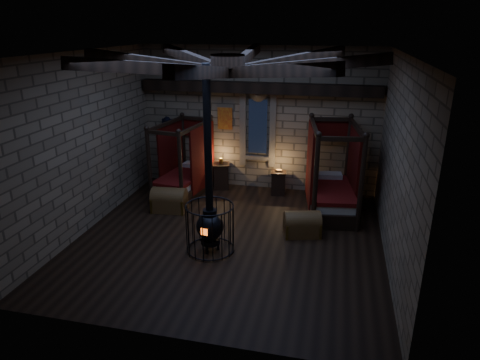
% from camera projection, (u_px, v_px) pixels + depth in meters
% --- Properties ---
extents(room, '(7.02, 7.02, 4.29)m').
position_uv_depth(room, '(229.00, 75.00, 8.87)').
color(room, black).
rests_on(room, ground).
extents(bed_left, '(1.37, 2.17, 2.13)m').
position_uv_depth(bed_left, '(184.00, 177.00, 12.57)').
color(bed_left, black).
rests_on(bed_left, ground).
extents(bed_right, '(1.49, 2.39, 2.35)m').
position_uv_depth(bed_right, '(331.00, 191.00, 11.37)').
color(bed_right, black).
rests_on(bed_right, ground).
extents(trunk_left, '(0.95, 0.65, 0.66)m').
position_uv_depth(trunk_left, '(169.00, 200.00, 11.47)').
color(trunk_left, brown).
rests_on(trunk_left, ground).
extents(trunk_right, '(0.95, 0.74, 0.62)m').
position_uv_depth(trunk_right, '(302.00, 224.00, 10.14)').
color(trunk_right, brown).
rests_on(trunk_right, ground).
extents(nightstand_left, '(0.59, 0.58, 0.96)m').
position_uv_depth(nightstand_left, '(221.00, 176.00, 13.02)').
color(nightstand_left, black).
rests_on(nightstand_left, ground).
extents(nightstand_right, '(0.47, 0.45, 0.76)m').
position_uv_depth(nightstand_right, '(278.00, 183.00, 12.57)').
color(nightstand_right, black).
rests_on(nightstand_right, ground).
extents(stove, '(1.06, 1.06, 4.05)m').
position_uv_depth(stove, '(210.00, 224.00, 9.32)').
color(stove, black).
rests_on(stove, ground).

